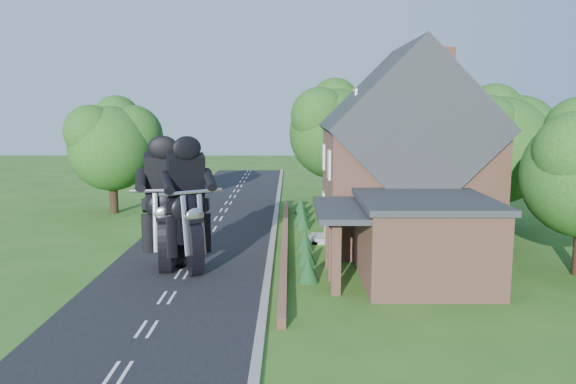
{
  "coord_description": "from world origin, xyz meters",
  "views": [
    {
      "loc": [
        4.57,
        -23.0,
        7.0
      ],
      "look_at": [
        4.47,
        4.91,
        2.8
      ],
      "focal_mm": 35.0,
      "sensor_mm": 36.0,
      "label": 1
    }
  ],
  "objects_px": {
    "garden_wall": "(285,242)",
    "motorcycle_lead": "(188,252)",
    "house": "(404,160)",
    "motorcycle_follow": "(167,249)",
    "annex": "(421,238)"
  },
  "relations": [
    {
      "from": "house",
      "to": "motorcycle_lead",
      "type": "relative_size",
      "value": 5.45
    },
    {
      "from": "house",
      "to": "motorcycle_lead",
      "type": "height_order",
      "value": "house"
    },
    {
      "from": "annex",
      "to": "motorcycle_lead",
      "type": "relative_size",
      "value": 3.75
    },
    {
      "from": "motorcycle_lead",
      "to": "garden_wall",
      "type": "bearing_deg",
      "value": -164.06
    },
    {
      "from": "motorcycle_lead",
      "to": "motorcycle_follow",
      "type": "height_order",
      "value": "motorcycle_lead"
    },
    {
      "from": "house",
      "to": "motorcycle_follow",
      "type": "xyz_separation_m",
      "value": [
        -11.33,
        -5.13,
        -3.47
      ]
    },
    {
      "from": "motorcycle_follow",
      "to": "house",
      "type": "bearing_deg",
      "value": -163.78
    },
    {
      "from": "house",
      "to": "annex",
      "type": "xyz_separation_m",
      "value": [
        -0.62,
        -6.8,
        -2.58
      ]
    },
    {
      "from": "house",
      "to": "annex",
      "type": "distance_m",
      "value": 7.3
    },
    {
      "from": "garden_wall",
      "to": "motorcycle_lead",
      "type": "bearing_deg",
      "value": -131.52
    },
    {
      "from": "house",
      "to": "motorcycle_follow",
      "type": "height_order",
      "value": "house"
    },
    {
      "from": "annex",
      "to": "motorcycle_follow",
      "type": "relative_size",
      "value": 3.76
    },
    {
      "from": "house",
      "to": "motorcycle_follow",
      "type": "relative_size",
      "value": 5.46
    },
    {
      "from": "motorcycle_lead",
      "to": "motorcycle_follow",
      "type": "xyz_separation_m",
      "value": [
        -1.03,
        0.51,
        -0.0
      ]
    },
    {
      "from": "garden_wall",
      "to": "house",
      "type": "relative_size",
      "value": 2.15
    }
  ]
}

